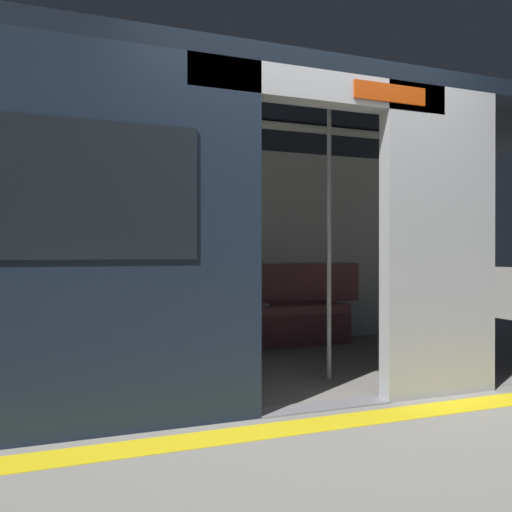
{
  "coord_description": "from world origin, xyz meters",
  "views": [
    {
      "loc": [
        1.58,
        3.0,
        1.01
      ],
      "look_at": [
        0.02,
        -1.22,
        0.99
      ],
      "focal_mm": 35.9,
      "sensor_mm": 36.0,
      "label": 1
    }
  ],
  "objects": [
    {
      "name": "grab_pole_door",
      "position": [
        0.4,
        -0.54,
        1.09
      ],
      "size": [
        0.04,
        0.04,
        2.17
      ],
      "primitive_type": "cylinder",
      "color": "silver",
      "rests_on": "ground_plane"
    },
    {
      "name": "person_seated",
      "position": [
        0.03,
        -2.11,
        0.66
      ],
      "size": [
        0.55,
        0.7,
        1.17
      ],
      "color": "#D8CC4C",
      "rests_on": "ground_plane"
    },
    {
      "name": "platform_edge_strip",
      "position": [
        0.0,
        0.3,
        0.0
      ],
      "size": [
        8.0,
        0.24,
        0.01
      ],
      "primitive_type": "cube",
      "color": "yellow",
      "rests_on": "ground_plane"
    },
    {
      "name": "book",
      "position": [
        -0.4,
        -2.23,
        0.46
      ],
      "size": [
        0.15,
        0.22,
        0.03
      ],
      "primitive_type": "cube",
      "rotation": [
        0.0,
        0.0,
        -0.01
      ],
      "color": "silver",
      "rests_on": "bench_seat"
    },
    {
      "name": "ground_plane",
      "position": [
        0.0,
        0.0,
        0.0
      ],
      "size": [
        60.0,
        60.0,
        0.0
      ],
      "primitive_type": "plane",
      "color": "gray"
    },
    {
      "name": "handbag",
      "position": [
        0.4,
        -2.18,
        0.53
      ],
      "size": [
        0.26,
        0.15,
        0.17
      ],
      "color": "#262D4C",
      "rests_on": "bench_seat"
    },
    {
      "name": "grab_pole_far",
      "position": [
        -0.4,
        -0.65,
        1.09
      ],
      "size": [
        0.04,
        0.04,
        2.17
      ],
      "primitive_type": "cylinder",
      "color": "silver",
      "rests_on": "ground_plane"
    },
    {
      "name": "bench_seat",
      "position": [
        0.0,
        -2.16,
        0.34
      ],
      "size": [
        2.82,
        0.44,
        0.44
      ],
      "color": "#935156",
      "rests_on": "ground_plane"
    },
    {
      "name": "train_car",
      "position": [
        0.06,
        -1.16,
        1.52
      ],
      "size": [
        6.4,
        2.67,
        2.31
      ],
      "color": "#ADAFB5",
      "rests_on": "ground_plane"
    }
  ]
}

